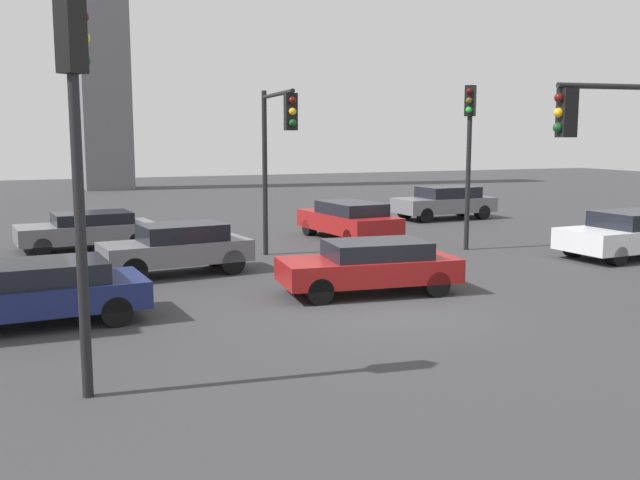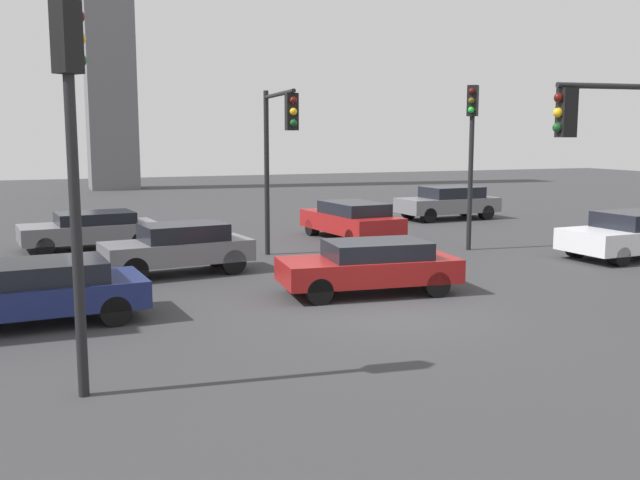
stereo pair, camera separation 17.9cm
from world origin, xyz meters
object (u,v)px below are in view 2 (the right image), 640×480
at_px(traffic_light_1, 278,138).
at_px(car_7, 351,220).
at_px(traffic_light_3, 620,146).
at_px(car_5, 179,247).
at_px(car_3, 638,234).
at_px(traffic_light_2, 72,129).
at_px(car_2, 449,202).
at_px(car_4, 370,265).
at_px(car_1, 31,291).
at_px(car_6, 90,229).
at_px(traffic_light_0, 472,137).

distance_m(traffic_light_1, car_7, 6.28).
distance_m(traffic_light_3, car_5, 11.55).
bearing_deg(car_3, traffic_light_3, 38.13).
xyz_separation_m(traffic_light_2, traffic_light_3, (11.01, 1.02, -0.32)).
height_order(car_2, car_7, car_2).
xyz_separation_m(traffic_light_2, car_3, (17.08, 6.33, -3.18)).
height_order(car_4, car_5, car_5).
distance_m(car_2, car_3, 11.28).
height_order(traffic_light_2, traffic_light_3, traffic_light_2).
bearing_deg(car_1, car_6, -104.50).
height_order(traffic_light_3, car_3, traffic_light_3).
distance_m(car_3, car_4, 10.22).
relative_size(car_5, car_7, 0.86).
xyz_separation_m(car_4, car_6, (-5.78, 9.94, -0.03)).
height_order(car_5, car_7, car_7).
relative_size(car_3, car_7, 1.01).
xyz_separation_m(traffic_light_3, car_6, (-9.81, 13.64, -2.94)).
bearing_deg(car_6, traffic_light_0, 151.39).
distance_m(traffic_light_2, traffic_light_3, 11.07).
bearing_deg(traffic_light_3, car_1, -11.69).
bearing_deg(car_2, car_1, 33.52).
xyz_separation_m(traffic_light_1, car_2, (10.90, 8.04, -2.97)).
xyz_separation_m(traffic_light_0, car_5, (-9.87, -0.65, -3.03)).
distance_m(traffic_light_2, car_4, 9.03).
height_order(traffic_light_0, car_4, traffic_light_0).
relative_size(traffic_light_3, car_2, 1.10).
bearing_deg(car_5, traffic_light_1, -175.63).
xyz_separation_m(car_3, car_6, (-15.87, 8.34, -0.09)).
bearing_deg(traffic_light_1, traffic_light_2, -27.63).
xyz_separation_m(car_2, car_6, (-15.96, -2.94, -0.12)).
height_order(traffic_light_2, car_3, traffic_light_2).
xyz_separation_m(traffic_light_3, car_5, (-7.88, 7.95, -2.86)).
xyz_separation_m(traffic_light_1, car_3, (10.82, -3.24, -3.00)).
bearing_deg(traffic_light_0, traffic_light_1, -42.99).
height_order(car_1, car_4, car_4).
height_order(traffic_light_1, car_5, traffic_light_1).
bearing_deg(car_7, traffic_light_1, 127.21).
distance_m(car_4, car_6, 11.50).
bearing_deg(car_2, car_6, 8.09).
relative_size(car_4, car_6, 0.97).
bearing_deg(car_5, car_2, -154.79).
distance_m(traffic_light_0, car_3, 6.05).
xyz_separation_m(traffic_light_3, car_1, (-11.71, 3.66, -2.91)).
relative_size(traffic_light_1, car_4, 1.17).
xyz_separation_m(traffic_light_1, car_4, (0.72, -4.84, -3.06)).
distance_m(car_3, car_7, 9.69).
relative_size(traffic_light_0, car_7, 1.12).
relative_size(car_5, car_6, 0.91).
bearing_deg(car_5, traffic_light_0, 177.34).
bearing_deg(car_1, traffic_light_2, 94.70).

